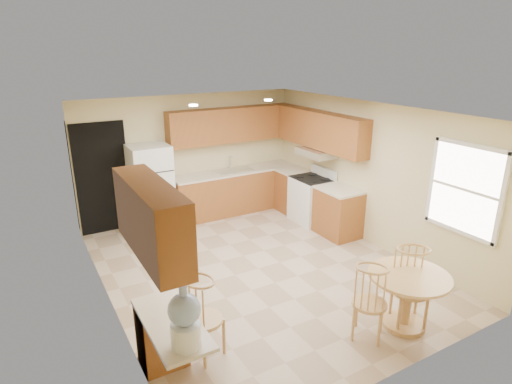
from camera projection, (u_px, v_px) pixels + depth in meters
floor at (258, 268)px, 6.84m from camera, size 5.50×5.50×0.00m
ceiling at (259, 111)px, 6.04m from camera, size 4.50×5.50×0.02m
wall_back at (190, 157)px, 8.69m from camera, size 4.50×0.02×2.50m
wall_front at (400, 274)px, 4.18m from camera, size 4.50×0.02×2.50m
wall_left at (104, 224)px, 5.37m from camera, size 0.02×5.50×2.50m
wall_right at (369, 174)px, 7.50m from camera, size 0.02×5.50×2.50m
doorway at (103, 179)px, 7.92m from camera, size 0.90×0.02×2.10m
base_cab_back at (236, 192)px, 9.12m from camera, size 2.75×0.60×0.87m
counter_back at (236, 171)px, 8.98m from camera, size 2.75×0.63×0.04m
base_cab_right_a at (293, 191)px, 9.14m from camera, size 0.60×0.59×0.87m
counter_right_a at (294, 171)px, 9.00m from camera, size 0.63×0.59×0.04m
base_cab_right_b at (338, 213)px, 7.95m from camera, size 0.60×0.80×0.87m
counter_right_b at (339, 190)px, 7.81m from camera, size 0.63×0.80×0.04m
upper_cab_back at (232, 125)px, 8.78m from camera, size 2.75×0.33×0.70m
upper_cab_right at (320, 130)px, 8.23m from camera, size 0.33×2.42×0.70m
upper_cab_left at (151, 219)px, 3.95m from camera, size 0.33×1.40×0.70m
sink at (234, 170)px, 8.96m from camera, size 0.78×0.44×0.01m
range_hood at (317, 153)px, 8.30m from camera, size 0.50×0.76×0.14m
desk_pedestal at (162, 335)px, 4.69m from camera, size 0.48×0.42×0.72m
desk_top at (171, 323)px, 4.26m from camera, size 0.50×1.20×0.04m
window at (465, 189)px, 5.90m from camera, size 0.06×1.12×1.30m
can_light_a at (193, 105)px, 6.79m from camera, size 0.14×0.14×0.02m
can_light_b at (268, 100)px, 7.45m from camera, size 0.14×0.14×0.02m
refrigerator at (151, 188)px, 8.09m from camera, size 0.73×0.71×1.66m
stove at (311, 199)px, 8.57m from camera, size 0.65×0.76×1.09m
dining_table at (407, 293)px, 5.28m from camera, size 0.99×0.99×0.73m
chair_table_a at (376, 298)px, 4.99m from camera, size 0.42×0.53×0.96m
chair_table_b at (418, 285)px, 5.18m from camera, size 0.46×0.53×1.03m
chair_desk at (207, 314)px, 4.65m from camera, size 0.44×0.57×0.99m
water_crock at (185, 320)px, 3.82m from camera, size 0.30×0.30×0.62m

